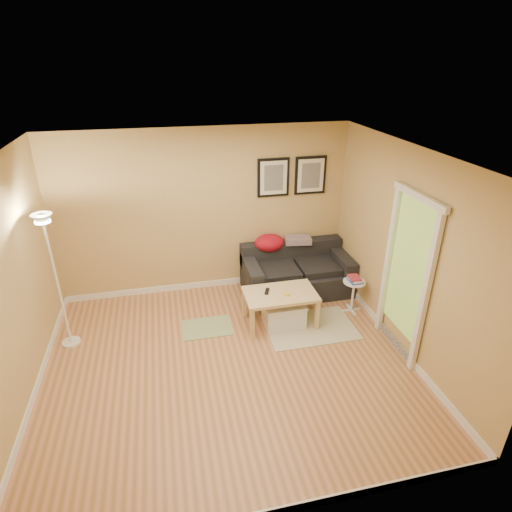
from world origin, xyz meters
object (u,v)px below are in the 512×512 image
object	(u,v)px
storage_bin	(284,314)
book_stack	(355,279)
sofa	(297,271)
side_table	(353,296)
floor_lamp	(58,287)
coffee_table	(280,308)

from	to	relation	value
storage_bin	book_stack	distance (m)	1.17
sofa	book_stack	world-z (taller)	sofa
side_table	book_stack	xyz separation A→B (m)	(0.00, 0.00, 0.29)
sofa	floor_lamp	distance (m)	3.48
storage_bin	coffee_table	bearing A→B (deg)	134.36
storage_bin	side_table	world-z (taller)	side_table
coffee_table	side_table	distance (m)	1.15
coffee_table	sofa	bearing A→B (deg)	49.53
sofa	coffee_table	distance (m)	0.97
sofa	side_table	distance (m)	0.99
side_table	floor_lamp	size ratio (longest dim) A/B	0.27
coffee_table	side_table	bearing A→B (deg)	-4.90
sofa	floor_lamp	world-z (taller)	floor_lamp
sofa	coffee_table	xyz separation A→B (m)	(-0.51, -0.81, -0.12)
sofa	side_table	xyz separation A→B (m)	(0.64, -0.74, -0.12)
storage_bin	side_table	size ratio (longest dim) A/B	1.15
storage_bin	floor_lamp	bearing A→B (deg)	175.79
sofa	storage_bin	world-z (taller)	sofa
sofa	storage_bin	size ratio (longest dim) A/B	2.92
floor_lamp	sofa	bearing A→B (deg)	10.78
sofa	storage_bin	distance (m)	1.00
sofa	floor_lamp	size ratio (longest dim) A/B	0.91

